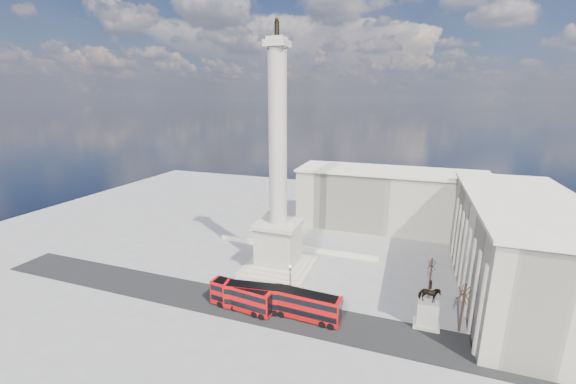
# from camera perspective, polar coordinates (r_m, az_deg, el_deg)

# --- Properties ---
(ground) EXTENTS (180.00, 180.00, 0.00)m
(ground) POSITION_cam_1_polar(r_m,az_deg,el_deg) (73.89, -2.94, -14.03)
(ground) COLOR gray
(ground) RESTS_ON ground
(asphalt_road) EXTENTS (120.00, 9.00, 0.01)m
(asphalt_road) POSITION_cam_1_polar(r_m,az_deg,el_deg) (64.33, -2.16, -18.80)
(asphalt_road) COLOR black
(asphalt_road) RESTS_ON ground
(nelsons_column) EXTENTS (14.00, 14.00, 49.85)m
(nelsons_column) POSITION_cam_1_polar(r_m,az_deg,el_deg) (73.01, -1.59, -3.32)
(nelsons_column) COLOR #B9B09A
(nelsons_column) RESTS_ON ground
(balustrade_wall) EXTENTS (40.00, 0.60, 1.10)m
(balustrade_wall) POSITION_cam_1_polar(r_m,az_deg,el_deg) (87.11, 1.09, -8.95)
(balustrade_wall) COLOR beige
(balustrade_wall) RESTS_ON ground
(building_east) EXTENTS (19.00, 46.00, 18.60)m
(building_east) POSITION_cam_1_polar(r_m,az_deg,el_deg) (77.17, 33.39, -7.68)
(building_east) COLOR beige
(building_east) RESTS_ON ground
(building_northeast) EXTENTS (51.00, 17.00, 16.60)m
(building_northeast) POSITION_cam_1_polar(r_m,az_deg,el_deg) (103.53, 15.98, -1.09)
(building_northeast) COLOR beige
(building_northeast) RESTS_ON ground
(red_bus_a) EXTENTS (11.77, 3.90, 4.68)m
(red_bus_a) POSITION_cam_1_polar(r_m,az_deg,el_deg) (64.18, -7.45, -16.43)
(red_bus_a) COLOR #B5090A
(red_bus_a) RESTS_ON ground
(red_bus_b) EXTENTS (11.97, 4.23, 4.75)m
(red_bus_b) POSITION_cam_1_polar(r_m,az_deg,el_deg) (63.72, -4.87, -16.56)
(red_bus_b) COLOR #B5090A
(red_bus_b) RESTS_ON ground
(red_bus_c) EXTENTS (11.93, 3.38, 4.78)m
(red_bus_c) POSITION_cam_1_polar(r_m,az_deg,el_deg) (61.39, 2.92, -17.83)
(red_bus_c) COLOR #B5090A
(red_bus_c) RESTS_ON ground
(victorian_lamp) EXTENTS (0.62, 0.62, 7.28)m
(victorian_lamp) POSITION_cam_1_polar(r_m,az_deg,el_deg) (64.87, 0.34, -14.07)
(victorian_lamp) COLOR black
(victorian_lamp) RESTS_ON ground
(equestrian_statue) EXTENTS (3.97, 2.97, 8.27)m
(equestrian_statue) POSITION_cam_1_polar(r_m,az_deg,el_deg) (63.52, 21.61, -17.36)
(equestrian_statue) COLOR beige
(equestrian_statue) RESTS_ON ground
(bare_tree_near) EXTENTS (2.00, 2.00, 8.76)m
(bare_tree_near) POSITION_cam_1_polar(r_m,az_deg,el_deg) (62.40, 26.64, -14.28)
(bare_tree_near) COLOR #332319
(bare_tree_near) RESTS_ON ground
(bare_tree_mid) EXTENTS (1.81, 1.81, 6.87)m
(bare_tree_mid) POSITION_cam_1_polar(r_m,az_deg,el_deg) (73.30, 22.22, -10.70)
(bare_tree_mid) COLOR #332319
(bare_tree_mid) RESTS_ON ground
(bare_tree_far) EXTENTS (1.97, 1.97, 8.03)m
(bare_tree_far) POSITION_cam_1_polar(r_m,az_deg,el_deg) (79.79, 28.14, -8.58)
(bare_tree_far) COLOR #332319
(bare_tree_far) RESTS_ON ground
(pedestrian_walking) EXTENTS (0.77, 0.70, 1.76)m
(pedestrian_walking) POSITION_cam_1_polar(r_m,az_deg,el_deg) (66.45, 8.77, -16.90)
(pedestrian_walking) COLOR black
(pedestrian_walking) RESTS_ON ground
(pedestrian_standing) EXTENTS (1.10, 0.95, 1.94)m
(pedestrian_standing) POSITION_cam_1_polar(r_m,az_deg,el_deg) (67.30, 20.52, -17.20)
(pedestrian_standing) COLOR black
(pedestrian_standing) RESTS_ON ground
(pedestrian_crossing) EXTENTS (1.06, 1.18, 1.93)m
(pedestrian_crossing) POSITION_cam_1_polar(r_m,az_deg,el_deg) (64.20, 8.30, -18.02)
(pedestrian_crossing) COLOR black
(pedestrian_crossing) RESTS_ON ground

